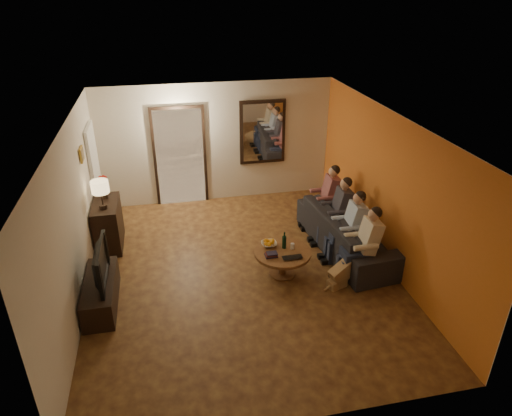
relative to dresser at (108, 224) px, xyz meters
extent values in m
cube|color=#3F1E11|center=(2.25, -1.39, -0.43)|extent=(5.00, 6.00, 0.01)
cube|color=white|center=(2.25, -1.39, 2.17)|extent=(5.00, 6.00, 0.01)
cube|color=beige|center=(2.25, 1.61, 0.87)|extent=(5.00, 0.02, 2.60)
cube|color=beige|center=(2.25, -4.39, 0.87)|extent=(5.00, 0.02, 2.60)
cube|color=beige|center=(-0.25, -1.39, 0.87)|extent=(0.02, 6.00, 2.60)
cube|color=beige|center=(4.75, -1.39, 0.87)|extent=(0.02, 6.00, 2.60)
cube|color=orange|center=(4.74, -1.39, 0.87)|extent=(0.01, 6.00, 2.60)
cube|color=#FFE0A5|center=(1.45, 1.59, 0.62)|extent=(1.00, 0.06, 2.10)
cube|color=black|center=(1.45, 1.58, 0.62)|extent=(1.12, 0.04, 2.22)
cube|color=silver|center=(1.70, 1.59, 0.47)|extent=(0.45, 0.03, 1.70)
cube|color=black|center=(3.25, 1.57, 1.07)|extent=(1.00, 0.05, 1.40)
cube|color=white|center=(3.25, 1.54, 1.07)|extent=(0.86, 0.02, 1.26)
cube|color=white|center=(-0.21, 0.91, 0.59)|extent=(0.06, 0.85, 2.04)
cube|color=#B28C33|center=(-0.22, -0.09, 1.42)|extent=(0.03, 0.28, 0.24)
cube|color=brown|center=(-0.21, -0.09, 1.42)|extent=(0.01, 0.22, 0.18)
cube|color=black|center=(0.00, 0.00, 0.00)|extent=(0.45, 0.98, 0.87)
cube|color=black|center=(0.00, -1.79, -0.21)|extent=(0.45, 1.32, 0.44)
imported|color=black|center=(0.00, -1.79, 0.30)|extent=(1.02, 0.13, 0.59)
imported|color=black|center=(4.27, -1.04, -0.07)|extent=(2.60, 1.22, 0.74)
cylinder|color=brown|center=(2.90, -1.58, -0.21)|extent=(1.18, 1.18, 0.45)
imported|color=white|center=(2.72, -1.36, 0.05)|extent=(0.26, 0.26, 0.06)
cylinder|color=silver|center=(3.08, -1.53, 0.07)|extent=(0.06, 0.06, 0.10)
imported|color=black|center=(3.00, -1.86, 0.03)|extent=(0.33, 0.22, 0.03)
camera|label=1|loc=(1.16, -7.73, 4.05)|focal=32.00mm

